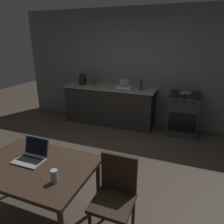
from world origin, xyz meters
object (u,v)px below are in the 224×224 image
Objects in this scene: electric_kettle at (82,79)px; drinking_glass at (54,176)px; bottle at (141,84)px; frying_pan at (186,92)px; dining_table at (35,170)px; laptop at (32,156)px; dish_rack at (124,86)px; bottle_b at (94,79)px; stove_oven at (183,114)px; chair at (115,192)px.

drinking_glass is (1.44, -3.16, -0.25)m from electric_kettle.
bottle is 0.67× the size of frying_pan.
laptop reaches higher than dining_table.
bottle_b is (-0.81, 0.08, 0.08)m from dish_rack.
frying_pan is at bearing -1.20° from dish_rack.
stove_oven is at bearing 2.91° from bottle.
dining_table is at bearing -114.04° from frying_pan.
drinking_glass is (0.46, -0.23, 0.02)m from laptop.
dining_table is 4.15× the size of bottle.
drinking_glass is at bearing -13.11° from laptop.
dish_rack is (-1.33, 0.03, 0.02)m from frying_pan.
bottle is 0.87× the size of dish_rack.
frying_pan is at bearing -2.89° from bottle_b.
chair is (0.85, 0.15, -0.14)m from dining_table.
chair is 2.58× the size of dish_rack.
stove_oven is 3.46× the size of electric_kettle.
dish_rack is at bearing 0.00° from electric_kettle.
dining_table is 3.21m from bottle_b.
dish_rack is 0.82m from bottle_b.
frying_pan is at bearing -105.70° from stove_oven.
bottle_b is (-2.14, 0.08, 0.58)m from stove_oven.
chair is at bearing -80.89° from bottle.
stove_oven is 2.22m from bottle_b.
electric_kettle is at bearing 179.34° from frying_pan.
stove_oven is 0.73× the size of dining_table.
dish_rack reaches higher than chair.
laptop is at bearing -91.85° from dish_rack.
drinking_glass is at bearing -90.61° from bottle.
dish_rack is at bearing 172.83° from bottle.
bottle is (0.49, 2.88, 0.28)m from laptop.
frying_pan is at bearing 87.54° from chair.
stove_oven is at bearing 72.97° from drinking_glass.
frying_pan is (-0.01, -0.03, 0.47)m from stove_oven.
electric_kettle reaches higher than stove_oven.
frying_pan reaches higher than drinking_glass.
bottle is at bearing 106.23° from chair.
dining_table is at bearing 156.74° from drinking_glass.
bottle is 0.41m from dish_rack.
bottle reaches higher than laptop.
bottle_b reaches higher than dish_rack.
electric_kettle is 3.48m from drinking_glass.
electric_kettle is 0.28m from bottle_b.
laptop is (-0.09, 0.07, 0.11)m from dining_table.
bottle_b is at bearing 174.37° from dish_rack.
electric_kettle reaches higher than dish_rack.
electric_kettle is 0.76× the size of dish_rack.
dish_rack is (-0.36, 3.16, 0.17)m from drinking_glass.
dining_table is 0.42m from drinking_glass.
dish_rack is (-1.33, 0.00, 0.50)m from stove_oven.
bottle_b is at bearing 177.80° from stove_oven.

